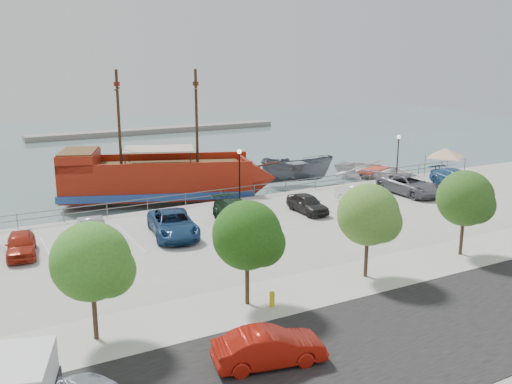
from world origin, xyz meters
TOP-DOWN VIEW (x-y plane):
  - ground at (0.00, 0.00)m, footprint 160.00×160.00m
  - street at (0.00, -16.00)m, footprint 100.00×8.00m
  - sidewalk at (0.00, -10.00)m, footprint 100.00×4.00m
  - seawall_railing at (0.00, 7.80)m, footprint 50.00×0.06m
  - far_shore at (10.00, 55.00)m, footprint 40.00×3.00m
  - pirate_ship at (-2.97, 13.09)m, footprint 18.67×11.19m
  - patrol_boat at (9.41, 12.99)m, footprint 7.26×5.48m
  - speedboat at (17.39, 11.21)m, footprint 8.32×9.61m
  - dock_west at (-12.57, 9.20)m, footprint 6.83×2.24m
  - dock_mid at (8.69, 9.20)m, footprint 7.59×2.65m
  - dock_east at (14.60, 9.20)m, footprint 6.69×3.13m
  - canopy_tent at (20.60, 5.22)m, footprint 4.67×4.67m
  - street_sedan at (-9.74, -15.07)m, footprint 4.47×2.30m
  - fire_hydrant at (-7.13, -10.80)m, footprint 0.27×0.27m
  - lamp_post_mid at (0.00, 6.50)m, footprint 0.36×0.36m
  - lamp_post_right at (16.00, 6.50)m, footprint 0.36×0.36m
  - tree_b at (-14.85, -10.07)m, footprint 3.30×3.20m
  - tree_c at (-7.85, -10.07)m, footprint 3.30×3.20m
  - tree_d at (-0.85, -10.07)m, footprint 3.30×3.20m
  - tree_e at (6.15, -10.07)m, footprint 3.30×3.20m
  - parked_car_a at (-16.43, 2.10)m, footprint 2.13×4.17m
  - parked_car_b at (-12.19, 2.72)m, footprint 1.90×4.37m
  - parked_car_c at (-7.40, 1.36)m, footprint 3.55×6.07m
  - parked_car_d at (-2.61, 1.66)m, footprint 2.53×5.52m
  - parked_car_e at (3.20, 1.82)m, footprint 1.68×4.04m
  - parked_car_f at (7.75, 1.38)m, footprint 1.69×4.59m
  - parked_car_g at (13.70, 2.41)m, footprint 2.91×5.90m
  - parked_car_h at (19.20, 2.57)m, footprint 2.45×5.28m

SIDE VIEW (x-z plane):
  - ground at x=0.00m, z-range -1.00..-1.00m
  - dock_east at x=14.60m, z-range -1.00..-0.63m
  - dock_west at x=-12.57m, z-range -1.00..-0.61m
  - dock_mid at x=8.69m, z-range -1.00..-0.57m
  - far_shore at x=10.00m, z-range -1.00..-0.20m
  - speedboat at x=17.39m, z-range -1.00..0.67m
  - street at x=0.00m, z-range -0.01..0.03m
  - sidewalk at x=0.00m, z-range -0.01..0.04m
  - patrol_boat at x=9.41m, z-range -1.00..1.65m
  - fire_hydrant at x=-7.13m, z-range 0.03..0.81m
  - seawall_railing at x=0.00m, z-range 0.03..1.03m
  - parked_car_a at x=-16.43m, z-range 0.00..1.36m
  - parked_car_e at x=3.20m, z-range 0.00..1.37m
  - parked_car_b at x=-12.19m, z-range 0.00..1.40m
  - street_sedan at x=-9.74m, z-range 0.00..1.40m
  - parked_car_h at x=19.20m, z-range 0.00..1.49m
  - parked_car_f at x=7.75m, z-range 0.00..1.50m
  - parked_car_d at x=-2.61m, z-range 0.00..1.56m
  - parked_car_c at x=-7.40m, z-range 0.00..1.59m
  - parked_car_g at x=13.70m, z-range 0.00..1.61m
  - pirate_ship at x=-2.97m, z-range -4.87..6.76m
  - canopy_tent at x=20.60m, z-range 1.24..4.60m
  - lamp_post_mid at x=0.00m, z-range 0.80..5.08m
  - lamp_post_right at x=16.00m, z-range 0.80..5.08m
  - tree_b at x=-14.85m, z-range 0.80..5.80m
  - tree_c at x=-7.85m, z-range 0.80..5.80m
  - tree_d at x=-0.85m, z-range 0.80..5.80m
  - tree_e at x=6.15m, z-range 0.80..5.80m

